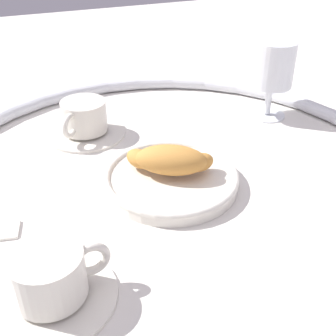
{
  "coord_description": "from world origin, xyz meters",
  "views": [
    {
      "loc": [
        -0.19,
        -0.49,
        0.36
      ],
      "look_at": [
        -0.0,
        -0.01,
        0.03
      ],
      "focal_mm": 46.62,
      "sensor_mm": 36.0,
      "label": 1
    }
  ],
  "objects_px": {
    "juice_glass_left": "(273,67)",
    "pastry_plate": "(168,179)",
    "coffee_cup_near": "(50,280)",
    "coffee_cup_far": "(84,121)",
    "croissant_large": "(168,161)"
  },
  "relations": [
    {
      "from": "juice_glass_left",
      "to": "pastry_plate",
      "type": "bearing_deg",
      "value": -149.9
    },
    {
      "from": "pastry_plate",
      "to": "coffee_cup_near",
      "type": "relative_size",
      "value": 1.41
    },
    {
      "from": "coffee_cup_near",
      "to": "coffee_cup_far",
      "type": "bearing_deg",
      "value": 72.63
    },
    {
      "from": "coffee_cup_near",
      "to": "coffee_cup_far",
      "type": "xyz_separation_m",
      "value": [
        0.11,
        0.34,
        0.0
      ]
    },
    {
      "from": "croissant_large",
      "to": "coffee_cup_far",
      "type": "height_order",
      "value": "croissant_large"
    },
    {
      "from": "coffee_cup_near",
      "to": "pastry_plate",
      "type": "bearing_deg",
      "value": 38.61
    },
    {
      "from": "croissant_large",
      "to": "coffee_cup_near",
      "type": "distance_m",
      "value": 0.24
    },
    {
      "from": "coffee_cup_near",
      "to": "croissant_large",
      "type": "bearing_deg",
      "value": 38.91
    },
    {
      "from": "pastry_plate",
      "to": "croissant_large",
      "type": "bearing_deg",
      "value": 61.98
    },
    {
      "from": "coffee_cup_far",
      "to": "juice_glass_left",
      "type": "distance_m",
      "value": 0.34
    },
    {
      "from": "pastry_plate",
      "to": "coffee_cup_near",
      "type": "bearing_deg",
      "value": -141.39
    },
    {
      "from": "coffee_cup_near",
      "to": "juice_glass_left",
      "type": "bearing_deg",
      "value": 33.88
    },
    {
      "from": "coffee_cup_near",
      "to": "coffee_cup_far",
      "type": "distance_m",
      "value": 0.36
    },
    {
      "from": "croissant_large",
      "to": "juice_glass_left",
      "type": "xyz_separation_m",
      "value": [
        0.25,
        0.14,
        0.05
      ]
    },
    {
      "from": "croissant_large",
      "to": "coffee_cup_far",
      "type": "relative_size",
      "value": 0.9
    }
  ]
}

